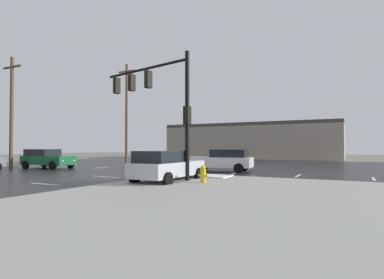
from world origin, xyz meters
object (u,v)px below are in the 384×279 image
at_px(fire_hydrant, 203,174).
at_px(utility_pole_far, 127,111).
at_px(sedan_green, 47,158).
at_px(utility_pole_mid, 12,110).
at_px(sedan_white, 223,160).
at_px(sedan_silver, 167,166).
at_px(traffic_signal_mast, 158,95).

relative_size(fire_hydrant, utility_pole_far, 0.07).
relative_size(sedan_green, utility_pole_far, 0.42).
bearing_deg(utility_pole_mid, sedan_white, 18.42).
bearing_deg(fire_hydrant, sedan_white, 105.24).
relative_size(sedan_white, utility_pole_mid, 0.52).
height_order(fire_hydrant, utility_pole_mid, utility_pole_mid).
height_order(fire_hydrant, sedan_green, sedan_green).
bearing_deg(sedan_green, sedan_white, 12.13).
height_order(utility_pole_mid, utility_pole_far, utility_pole_far).
height_order(fire_hydrant, sedan_white, sedan_white).
distance_m(sedan_silver, utility_pole_mid, 16.75).
bearing_deg(utility_pole_mid, sedan_silver, -8.16).
bearing_deg(traffic_signal_mast, sedan_silver, 154.12).
height_order(sedan_silver, sedan_white, same).
xyz_separation_m(traffic_signal_mast, fire_hydrant, (3.06, -0.84, -4.03)).
height_order(sedan_silver, utility_pole_far, utility_pole_far).
xyz_separation_m(sedan_silver, sedan_white, (-0.09, 7.65, 0.00)).
height_order(sedan_silver, sedan_green, same).
height_order(fire_hydrant, sedan_silver, sedan_silver).
distance_m(traffic_signal_mast, sedan_white, 7.84).
bearing_deg(traffic_signal_mast, fire_hydrant, 176.36).
bearing_deg(traffic_signal_mast, utility_pole_mid, 6.10).
distance_m(traffic_signal_mast, sedan_green, 13.91).
relative_size(traffic_signal_mast, utility_pole_far, 0.59).
relative_size(traffic_signal_mast, utility_pole_mid, 0.71).
bearing_deg(utility_pole_far, traffic_signal_mast, -45.37).
distance_m(fire_hydrant, utility_pole_far, 21.63).
height_order(traffic_signal_mast, sedan_white, traffic_signal_mast).
xyz_separation_m(traffic_signal_mast, sedan_green, (-13.01, 3.19, -3.72)).
bearing_deg(utility_pole_mid, utility_pole_far, 78.73).
relative_size(sedan_green, sedan_white, 0.98).
distance_m(traffic_signal_mast, fire_hydrant, 5.13).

